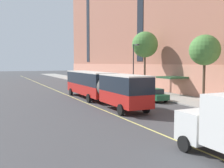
# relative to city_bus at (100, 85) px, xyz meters

# --- Properties ---
(ground_plane) EXTENTS (260.00, 260.00, 0.00)m
(ground_plane) POSITION_rel_city_bus_xyz_m (0.48, -1.19, -2.03)
(ground_plane) COLOR #424244
(sidewalk) EXTENTS (5.63, 160.00, 0.15)m
(sidewalk) POSITION_rel_city_bus_xyz_m (10.23, 1.81, -1.96)
(sidewalk) COLOR #9E9B93
(sidewalk) RESTS_ON ground
(city_bus) EXTENTS (2.93, 19.15, 3.49)m
(city_bus) POSITION_rel_city_bus_xyz_m (0.00, 0.00, 0.00)
(city_bus) COLOR red
(city_bus) RESTS_ON ground
(parked_car_darkgray_0) EXTENTS (2.13, 4.71, 1.56)m
(parked_car_darkgray_0) POSITION_rel_city_bus_xyz_m (6.17, 21.65, -1.25)
(parked_car_darkgray_0) COLOR #4C4C51
(parked_car_darkgray_0) RESTS_ON ground
(parked_car_white_1) EXTENTS (2.13, 4.71, 1.56)m
(parked_car_white_1) POSITION_rel_city_bus_xyz_m (6.19, 5.59, -1.25)
(parked_car_white_1) COLOR silver
(parked_car_white_1) RESTS_ON ground
(parked_car_green_3) EXTENTS (2.01, 4.33, 1.56)m
(parked_car_green_3) POSITION_rel_city_bus_xyz_m (6.14, -2.05, -1.25)
(parked_car_green_3) COLOR #23603D
(parked_car_green_3) RESTS_ON ground
(parked_car_white_5) EXTENTS (2.08, 4.32, 1.56)m
(parked_car_white_5) POSITION_rel_city_bus_xyz_m (6.07, 29.06, -1.25)
(parked_car_white_5) COLOR silver
(parked_car_white_5) RESTS_ON ground
(street_tree_mid_block) EXTENTS (3.43, 3.43, 7.61)m
(street_tree_mid_block) POSITION_rel_city_bus_xyz_m (10.12, -6.14, 3.98)
(street_tree_mid_block) COLOR brown
(street_tree_mid_block) RESTS_ON sidewalk
(street_tree_far_uptown) EXTENTS (3.97, 3.97, 9.27)m
(street_tree_far_uptown) POSITION_rel_city_bus_xyz_m (10.12, 6.30, 5.37)
(street_tree_far_uptown) COLOR brown
(street_tree_far_uptown) RESTS_ON sidewalk
(street_lamp) EXTENTS (0.36, 1.48, 7.26)m
(street_lamp) POSITION_rel_city_bus_xyz_m (8.02, 5.93, 2.54)
(street_lamp) COLOR #2D2D30
(street_lamp) RESTS_ON sidewalk
(fire_hydrant) EXTENTS (0.42, 0.24, 0.72)m
(fire_hydrant) POSITION_rel_city_bus_xyz_m (7.92, -8.32, -1.54)
(fire_hydrant) COLOR red
(fire_hydrant) RESTS_ON sidewalk
(lane_centerline) EXTENTS (0.16, 140.00, 0.01)m
(lane_centerline) POSITION_rel_city_bus_xyz_m (-1.70, 1.81, -2.03)
(lane_centerline) COLOR #E0D66B
(lane_centerline) RESTS_ON ground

